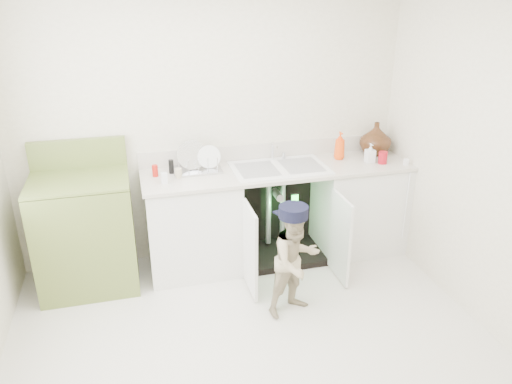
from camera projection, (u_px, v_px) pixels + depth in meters
ground at (254, 347)px, 3.60m from camera, size 3.50×3.50×0.00m
room_shell at (254, 187)px, 3.12m from camera, size 6.00×5.50×1.26m
counter_run at (281, 211)px, 4.63m from camera, size 2.44×1.02×1.21m
avocado_stove at (86, 231)px, 4.19m from camera, size 0.79×0.65×1.22m
repair_worker at (296, 260)px, 3.84m from camera, size 0.52×0.75×0.91m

